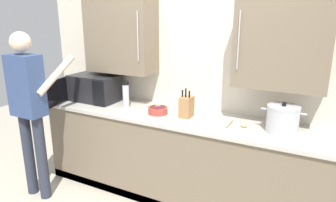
{
  "coord_description": "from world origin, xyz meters",
  "views": [
    {
      "loc": [
        1.23,
        -1.83,
        1.91
      ],
      "look_at": [
        -0.15,
        0.8,
        1.07
      ],
      "focal_mm": 32.87,
      "sensor_mm": 36.0,
      "label": 1
    }
  ],
  "objects_px": {
    "knife_block": "(186,107)",
    "fruit_bowl": "(158,110)",
    "stock_pot": "(283,119)",
    "wooden_spoon": "(237,125)",
    "thermos_flask": "(126,95)",
    "microwave_oven": "(93,88)",
    "person_figure": "(29,102)"
  },
  "relations": [
    {
      "from": "microwave_oven",
      "to": "thermos_flask",
      "type": "bearing_deg",
      "value": -5.67
    },
    {
      "from": "fruit_bowl",
      "to": "knife_block",
      "type": "bearing_deg",
      "value": 8.31
    },
    {
      "from": "knife_block",
      "to": "microwave_oven",
      "type": "bearing_deg",
      "value": 178.07
    },
    {
      "from": "thermos_flask",
      "to": "wooden_spoon",
      "type": "relative_size",
      "value": 1.34
    },
    {
      "from": "stock_pot",
      "to": "microwave_oven",
      "type": "bearing_deg",
      "value": 179.21
    },
    {
      "from": "thermos_flask",
      "to": "person_figure",
      "type": "relative_size",
      "value": 0.16
    },
    {
      "from": "fruit_bowl",
      "to": "thermos_flask",
      "type": "height_order",
      "value": "thermos_flask"
    },
    {
      "from": "microwave_oven",
      "to": "fruit_bowl",
      "type": "relative_size",
      "value": 3.76
    },
    {
      "from": "thermos_flask",
      "to": "wooden_spoon",
      "type": "height_order",
      "value": "thermos_flask"
    },
    {
      "from": "thermos_flask",
      "to": "knife_block",
      "type": "height_order",
      "value": "knife_block"
    },
    {
      "from": "microwave_oven",
      "to": "wooden_spoon",
      "type": "height_order",
      "value": "microwave_oven"
    },
    {
      "from": "wooden_spoon",
      "to": "person_figure",
      "type": "bearing_deg",
      "value": -161.44
    },
    {
      "from": "fruit_bowl",
      "to": "person_figure",
      "type": "height_order",
      "value": "person_figure"
    },
    {
      "from": "stock_pot",
      "to": "knife_block",
      "type": "bearing_deg",
      "value": -179.23
    },
    {
      "from": "microwave_oven",
      "to": "stock_pot",
      "type": "distance_m",
      "value": 2.14
    },
    {
      "from": "thermos_flask",
      "to": "person_figure",
      "type": "height_order",
      "value": "person_figure"
    },
    {
      "from": "stock_pot",
      "to": "knife_block",
      "type": "xyz_separation_m",
      "value": [
        -0.9,
        -0.01,
        -0.01
      ]
    },
    {
      "from": "fruit_bowl",
      "to": "wooden_spoon",
      "type": "xyz_separation_m",
      "value": [
        0.82,
        0.02,
        -0.03
      ]
    },
    {
      "from": "microwave_oven",
      "to": "wooden_spoon",
      "type": "relative_size",
      "value": 3.57
    },
    {
      "from": "stock_pot",
      "to": "fruit_bowl",
      "type": "bearing_deg",
      "value": -177.33
    },
    {
      "from": "microwave_oven",
      "to": "person_figure",
      "type": "xyz_separation_m",
      "value": [
        -0.21,
        -0.72,
        -0.02
      ]
    },
    {
      "from": "thermos_flask",
      "to": "fruit_bowl",
      "type": "bearing_deg",
      "value": -4.71
    },
    {
      "from": "thermos_flask",
      "to": "wooden_spoon",
      "type": "xyz_separation_m",
      "value": [
        1.24,
        -0.01,
        -0.13
      ]
    },
    {
      "from": "wooden_spoon",
      "to": "thermos_flask",
      "type": "bearing_deg",
      "value": 179.39
    },
    {
      "from": "fruit_bowl",
      "to": "knife_block",
      "type": "distance_m",
      "value": 0.31
    },
    {
      "from": "person_figure",
      "to": "thermos_flask",
      "type": "bearing_deg",
      "value": 43.05
    },
    {
      "from": "knife_block",
      "to": "person_figure",
      "type": "height_order",
      "value": "person_figure"
    },
    {
      "from": "knife_block",
      "to": "fruit_bowl",
      "type": "bearing_deg",
      "value": -171.69
    },
    {
      "from": "thermos_flask",
      "to": "knife_block",
      "type": "relative_size",
      "value": 0.96
    },
    {
      "from": "stock_pot",
      "to": "wooden_spoon",
      "type": "distance_m",
      "value": 0.4
    },
    {
      "from": "thermos_flask",
      "to": "person_figure",
      "type": "distance_m",
      "value": 0.98
    },
    {
      "from": "person_figure",
      "to": "knife_block",
      "type": "bearing_deg",
      "value": 25.29
    }
  ]
}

